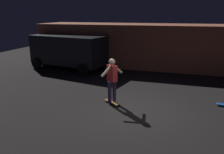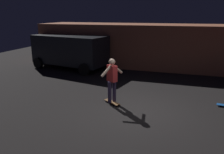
% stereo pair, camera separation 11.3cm
% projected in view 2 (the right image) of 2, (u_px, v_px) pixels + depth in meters
% --- Properties ---
extents(ground_plane, '(28.00, 28.00, 0.00)m').
position_uv_depth(ground_plane, '(138.00, 112.00, 8.03)').
color(ground_plane, black).
extents(low_building, '(13.39, 3.32, 2.66)m').
position_uv_depth(low_building, '(142.00, 45.00, 15.06)').
color(low_building, '#B76B4C').
rests_on(low_building, ground_plane).
extents(parked_van, '(4.88, 2.98, 2.03)m').
position_uv_depth(parked_van, '(70.00, 50.00, 14.16)').
color(parked_van, black).
rests_on(parked_van, ground_plane).
extents(skateboard_ridden, '(0.76, 0.61, 0.07)m').
position_uv_depth(skateboard_ridden, '(112.00, 102.00, 8.78)').
color(skateboard_ridden, olive).
rests_on(skateboard_ridden, ground_plane).
extents(skater, '(0.63, 0.86, 1.67)m').
position_uv_depth(skater, '(112.00, 77.00, 8.52)').
color(skater, '#382D4C').
rests_on(skater, skateboard_ridden).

